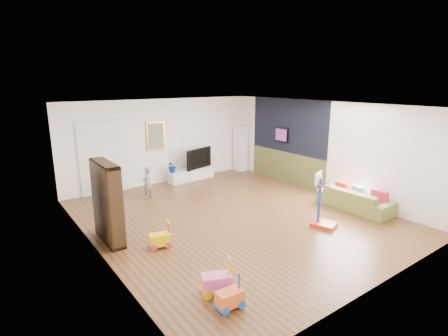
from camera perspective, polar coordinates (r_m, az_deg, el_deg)
floor at (r=8.68m, az=1.57°, el=-7.91°), size 6.50×7.50×0.00m
ceiling at (r=8.07m, az=1.70°, el=10.18°), size 6.50×7.50×0.00m
wall_back at (r=11.41m, az=-9.97°, el=4.28°), size 6.50×0.00×2.70m
wall_front at (r=5.89m, az=24.64°, el=-6.06°), size 6.50×0.00×2.70m
wall_left at (r=6.85m, az=-20.48°, el=-2.92°), size 0.00×7.50×2.70m
wall_right at (r=10.53m, az=15.81°, el=3.15°), size 0.00×7.50×2.70m
navy_accent at (r=11.35m, az=10.37°, el=6.77°), size 0.01×3.20×1.70m
olive_wainscot at (r=11.59m, az=10.08°, el=0.14°), size 0.01×3.20×1.00m
doorway at (r=10.75m, az=-18.92°, el=1.50°), size 1.45×0.06×2.10m
painting_back at (r=11.24m, az=-11.07°, el=5.12°), size 0.62×0.06×0.92m
artwork_right at (r=11.48m, az=9.36°, el=5.38°), size 0.04×0.56×0.46m
media_console at (r=11.79m, az=-5.39°, el=-1.03°), size 1.64×0.50×0.38m
tall_cabinet at (r=12.88m, az=2.69°, el=3.20°), size 0.41×0.41×1.64m
bookshelf at (r=7.52m, az=-18.52°, el=-5.36°), size 0.32×1.15×1.68m
sofa at (r=9.63m, az=20.58°, el=-4.84°), size 0.77×1.91×0.55m
basketball_hoop at (r=8.20m, az=16.25°, el=-5.08°), size 0.59×0.65×1.27m
ride_on_yellow at (r=7.17m, az=-10.45°, el=-10.69°), size 0.46×0.35×0.54m
ride_on_orange at (r=5.37m, az=0.93°, el=-19.62°), size 0.41×0.26×0.53m
ride_on_pink at (r=5.66m, az=-1.24°, el=-17.24°), size 0.53×0.45×0.61m
child at (r=10.09m, az=-12.42°, el=-2.32°), size 0.40×0.35×0.91m
tv at (r=11.80m, az=-4.52°, el=1.64°), size 1.17×0.50×0.68m
vase_plant at (r=11.34m, az=-8.43°, el=0.33°), size 0.43×0.39×0.42m
pillow_left at (r=9.49m, az=24.10°, el=-4.42°), size 0.14×0.42×0.42m
pillow_center at (r=9.74m, az=21.09°, el=-3.68°), size 0.15×0.35×0.34m
pillow_right at (r=9.96m, az=18.70°, el=-3.09°), size 0.13×0.36×0.36m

